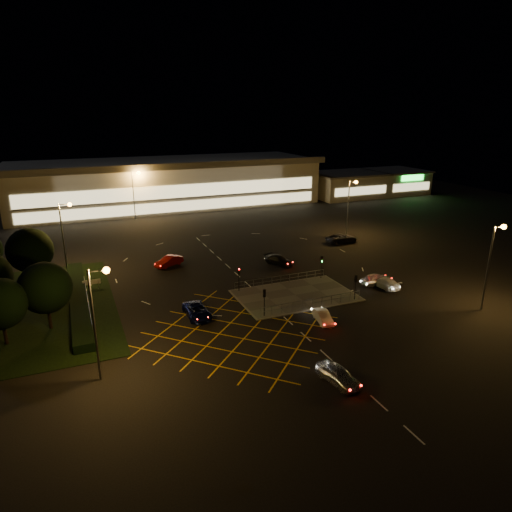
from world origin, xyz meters
name	(u,v)px	position (x,y,z in m)	size (l,w,h in m)	color
ground	(274,292)	(0.00, 0.00, 0.00)	(180.00, 180.00, 0.00)	black
pedestrian_island	(295,295)	(2.00, -2.00, 0.06)	(14.00, 9.00, 0.12)	#4C4944
grass_verge	(33,310)	(-28.00, 6.00, 0.04)	(18.00, 30.00, 0.08)	black
hedge	(78,299)	(-23.00, 6.00, 0.50)	(2.00, 26.00, 1.00)	black
supermarket	(167,182)	(0.00, 61.95, 5.31)	(72.00, 26.50, 10.50)	beige
retail_unit_a	(346,184)	(46.00, 53.97, 3.21)	(18.80, 14.80, 6.35)	beige
retail_unit_b	(394,181)	(62.00, 53.96, 3.22)	(14.80, 14.80, 6.35)	beige
streetlight_sw	(98,308)	(-21.56, -12.00, 6.56)	(1.78, 0.56, 10.03)	slate
streetlight_se	(493,255)	(20.44, -14.00, 6.56)	(1.78, 0.56, 10.03)	slate
streetlight_nw	(65,228)	(-23.56, 18.00, 6.56)	(1.78, 0.56, 10.03)	slate
streetlight_ne	(351,200)	(24.44, 20.00, 6.56)	(1.78, 0.56, 10.03)	slate
streetlight_far_left	(135,189)	(-9.56, 48.00, 6.56)	(1.78, 0.56, 10.03)	slate
streetlight_far_right	(301,177)	(30.44, 50.00, 6.56)	(1.78, 0.56, 10.03)	slate
signal_sw	(264,297)	(-4.00, -5.99, 2.37)	(0.28, 0.30, 3.15)	black
signal_se	(356,282)	(8.00, -5.99, 2.37)	(0.28, 0.30, 3.15)	black
signal_nw	(239,274)	(-4.00, 1.99, 2.37)	(0.28, 0.30, 3.15)	black
signal_ne	(322,262)	(8.00, 1.99, 2.37)	(0.28, 0.30, 3.15)	black
tree_a	(0,304)	(-30.00, -2.00, 4.33)	(5.04, 5.04, 6.86)	black
tree_c	(30,250)	(-28.00, 14.00, 4.95)	(5.76, 5.76, 7.84)	black
tree_e	(45,288)	(-26.00, 0.00, 4.64)	(5.40, 5.40, 7.35)	black
car_near_silver	(338,375)	(-3.48, -20.32, 0.76)	(1.79, 4.45, 1.51)	#ADAFB4
car_queue_white	(323,317)	(1.37, -9.68, 0.61)	(1.29, 3.70, 1.22)	silver
car_left_blue	(197,311)	(-10.95, -3.15, 0.71)	(2.35, 5.09, 1.41)	#0B1142
car_far_dkgrey	(279,260)	(5.33, 9.75, 0.68)	(1.90, 4.68, 1.36)	black
car_right_silver	(376,279)	(13.65, -2.70, 0.76)	(1.80, 4.48, 1.53)	silver
car_circ_red	(169,261)	(-10.02, 15.41, 0.74)	(1.56, 4.49, 1.48)	#960E0A
car_east_grey	(342,238)	(20.52, 16.25, 0.77)	(2.56, 5.55, 1.54)	black
car_approach_white	(384,283)	(13.96, -3.94, 0.67)	(1.87, 4.61, 1.34)	white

